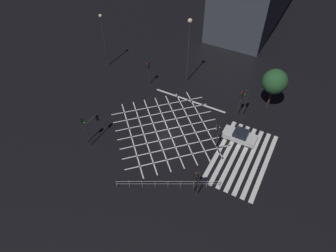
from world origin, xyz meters
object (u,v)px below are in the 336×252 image
object	(u,v)px
traffic_light_sw_main	(195,179)
traffic_light_ne_main	(148,69)
traffic_light_nw_main	(93,124)
waiting_car	(240,136)
street_lamp_west	(103,32)
street_tree_near	(275,82)
street_lamp_east	(189,36)
traffic_light_se_main	(241,98)
traffic_light_sw_cross	(198,179)
traffic_light_median_south	(217,132)
traffic_light_nw_cross	(84,124)
traffic_light_se_cross	(246,97)

from	to	relation	value
traffic_light_sw_main	traffic_light_ne_main	xyz separation A→B (m)	(13.72, 13.73, 0.48)
traffic_light_nw_main	waiting_car	bearing A→B (deg)	-61.68
street_lamp_west	street_tree_near	xyz separation A→B (m)	(2.20, -25.26, -1.59)
street_lamp_east	street_tree_near	distance (m)	12.70
traffic_light_se_main	traffic_light_sw_cross	size ratio (longest dim) A/B	1.07
traffic_light_sw_cross	waiting_car	xyz separation A→B (m)	(9.69, -1.36, -2.15)
traffic_light_ne_main	traffic_light_nw_main	xyz separation A→B (m)	(-12.57, -0.06, -0.13)
street_tree_near	traffic_light_se_main	bearing A→B (deg)	140.41
traffic_light_sw_main	street_tree_near	world-z (taller)	street_tree_near
traffic_light_median_south	street_tree_near	bearing A→B (deg)	-108.79
traffic_light_nw_cross	street_lamp_east	world-z (taller)	street_lamp_east
traffic_light_se_main	street_lamp_east	world-z (taller)	street_lamp_east
traffic_light_nw_main	street_lamp_east	bearing A→B (deg)	-15.70
traffic_light_nw_cross	traffic_light_median_south	xyz separation A→B (m)	(6.55, -13.85, -0.33)
traffic_light_sw_main	traffic_light_median_south	size ratio (longest dim) A/B	0.86
traffic_light_nw_cross	traffic_light_sw_cross	distance (m)	14.61
traffic_light_nw_cross	traffic_light_nw_main	size ratio (longest dim) A/B	1.17
traffic_light_se_cross	traffic_light_median_south	bearing A→B (deg)	81.88
traffic_light_median_south	traffic_light_sw_cross	xyz separation A→B (m)	(-7.02, -0.75, 0.06)
traffic_light_nw_cross	traffic_light_median_south	world-z (taller)	traffic_light_nw_cross
traffic_light_nw_cross	street_lamp_east	size ratio (longest dim) A/B	0.43
traffic_light_se_cross	traffic_light_ne_main	xyz separation A→B (m)	(-0.14, 14.36, -0.20)
traffic_light_sw_main	traffic_light_sw_cross	bearing A→B (deg)	-123.69
traffic_light_nw_cross	street_tree_near	world-z (taller)	street_tree_near
traffic_light_sw_cross	traffic_light_nw_main	world-z (taller)	traffic_light_sw_cross
traffic_light_se_cross	traffic_light_sw_cross	bearing A→B (deg)	88.93
traffic_light_sw_main	traffic_light_nw_main	world-z (taller)	traffic_light_nw_main
traffic_light_sw_main	street_lamp_west	world-z (taller)	street_lamp_west
traffic_light_nw_cross	street_tree_near	xyz separation A→B (m)	(16.91, -17.38, 1.17)
traffic_light_nw_cross	traffic_light_sw_main	bearing A→B (deg)	-0.91
traffic_light_se_cross	street_tree_near	xyz separation A→B (m)	(3.28, -2.52, 1.20)
traffic_light_nw_cross	traffic_light_ne_main	xyz separation A→B (m)	(13.49, -0.50, -0.24)
traffic_light_se_cross	traffic_light_nw_main	world-z (taller)	traffic_light_se_cross
traffic_light_nw_cross	waiting_car	size ratio (longest dim) A/B	1.03
traffic_light_se_main	street_tree_near	bearing A→B (deg)	140.41
traffic_light_se_cross	street_lamp_west	size ratio (longest dim) A/B	0.49
traffic_light_se_main	street_lamp_east	bearing A→B (deg)	-112.16
street_lamp_east	street_lamp_west	world-z (taller)	street_lamp_east
traffic_light_se_main	street_lamp_east	size ratio (longest dim) A/B	0.42
traffic_light_sw_cross	traffic_light_nw_cross	bearing A→B (deg)	-1.85
traffic_light_median_south	waiting_car	xyz separation A→B (m)	(2.67, -2.11, -2.08)
street_lamp_west	traffic_light_median_south	bearing A→B (deg)	-110.58
traffic_light_se_cross	traffic_light_sw_main	world-z (taller)	traffic_light_se_cross
traffic_light_sw_main	traffic_light_se_main	xyz separation A→B (m)	(13.43, -0.08, 0.64)
street_lamp_west	waiting_car	world-z (taller)	street_lamp_west
street_tree_near	street_lamp_west	bearing A→B (deg)	94.98
traffic_light_se_cross	traffic_light_sw_cross	world-z (taller)	traffic_light_se_cross
traffic_light_median_south	street_lamp_west	world-z (taller)	street_lamp_west
traffic_light_nw_main	waiting_car	distance (m)	17.60
traffic_light_se_cross	traffic_light_sw_main	bearing A→B (deg)	87.40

